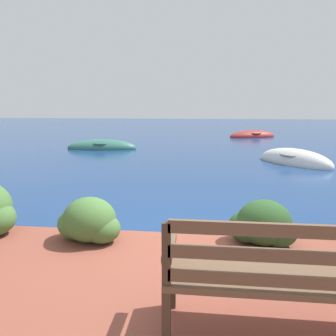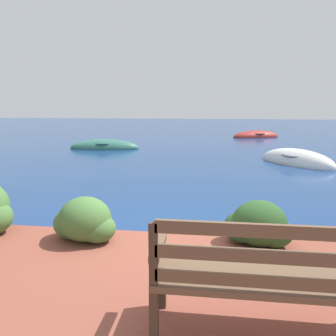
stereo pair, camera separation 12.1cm
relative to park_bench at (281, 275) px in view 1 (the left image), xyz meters
The scene contains 7 objects.
ground_plane 2.22m from the park_bench, 116.44° to the left, with size 80.00×80.00×0.00m.
park_bench is the anchor object (origin of this frame).
hedge_clump_left 2.48m from the park_bench, 142.49° to the left, with size 0.82×0.59×0.56m.
hedge_clump_centre 1.67m from the park_bench, 84.32° to the left, with size 0.81×0.59×0.55m.
rowboat_nearest 8.98m from the park_bench, 74.65° to the left, with size 2.43×2.65×0.86m.
rowboat_mid 12.42m from the park_bench, 113.44° to the left, with size 3.04×1.23×0.74m.
rowboat_far 17.63m from the park_bench, 82.63° to the left, with size 3.07×2.10×0.70m.
Camera 1 is at (0.37, -4.09, 1.89)m, focal length 35.00 mm.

